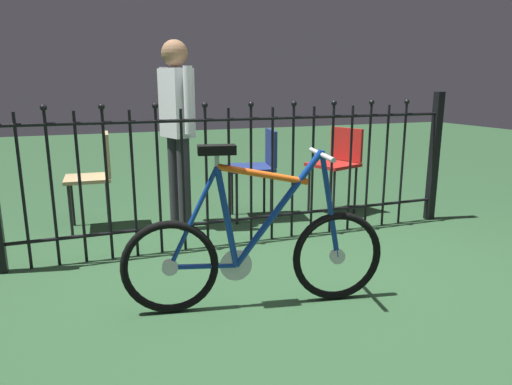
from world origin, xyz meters
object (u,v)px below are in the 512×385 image
Objects in this scene: bicycle at (256,251)px; chair_tan at (96,171)px; chair_red at (338,160)px; person_visitor at (177,119)px; chair_navy at (259,163)px.

chair_tan is (-0.77, 1.85, 0.18)m from bicycle.
bicycle is 1.78× the size of chair_red.
person_visitor is at bearing 177.70° from chair_red.
person_visitor reaches higher than chair_red.
bicycle is 1.75m from person_visitor.
chair_red is at bearing -7.18° from chair_tan.
chair_red is 0.99× the size of chair_navy.
chair_tan is (-1.42, 0.20, -0.02)m from chair_navy.
chair_red is 0.99× the size of chair_tan.
bicycle is 2.15m from chair_red.
chair_navy is at bearing 174.06° from chair_red.
person_visitor is (-1.54, 0.06, 0.42)m from chair_red.
bicycle is at bearing -86.70° from person_visitor.
person_visitor reaches higher than chair_tan.
chair_navy is at bearing 1.58° from person_visitor.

